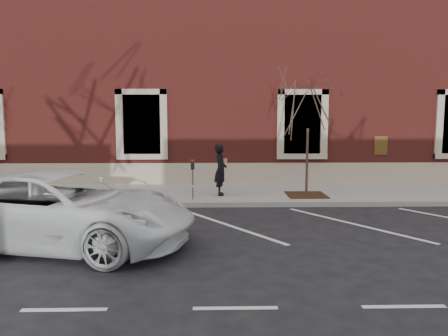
{
  "coord_description": "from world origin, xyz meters",
  "views": [
    {
      "loc": [
        -0.29,
        -12.87,
        2.69
      ],
      "look_at": [
        0.0,
        0.6,
        1.1
      ],
      "focal_mm": 35.0,
      "sensor_mm": 36.0,
      "label": 1
    }
  ],
  "objects_px": {
    "man": "(221,170)",
    "parking_meter": "(193,172)",
    "sapling": "(308,110)",
    "white_truck": "(59,210)"
  },
  "relations": [
    {
      "from": "parking_meter",
      "to": "sapling",
      "type": "bearing_deg",
      "value": 28.02
    },
    {
      "from": "man",
      "to": "parking_meter",
      "type": "height_order",
      "value": "man"
    },
    {
      "from": "man",
      "to": "parking_meter",
      "type": "distance_m",
      "value": 1.16
    },
    {
      "from": "white_truck",
      "to": "man",
      "type": "bearing_deg",
      "value": -21.6
    },
    {
      "from": "white_truck",
      "to": "parking_meter",
      "type": "bearing_deg",
      "value": -18.36
    },
    {
      "from": "sapling",
      "to": "white_truck",
      "type": "relative_size",
      "value": 0.7
    },
    {
      "from": "sapling",
      "to": "white_truck",
      "type": "distance_m",
      "value": 8.22
    },
    {
      "from": "man",
      "to": "parking_meter",
      "type": "xyz_separation_m",
      "value": [
        -0.86,
        -0.77,
        0.03
      ]
    },
    {
      "from": "man",
      "to": "parking_meter",
      "type": "relative_size",
      "value": 1.34
    },
    {
      "from": "parking_meter",
      "to": "sapling",
      "type": "xyz_separation_m",
      "value": [
        3.64,
        0.66,
        1.9
      ]
    }
  ]
}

